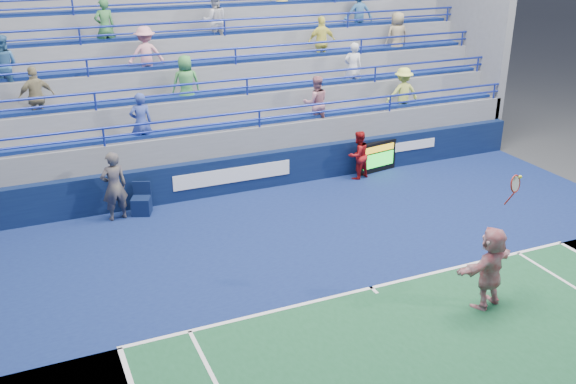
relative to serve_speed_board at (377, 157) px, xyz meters
name	(u,v)px	position (x,y,z in m)	size (l,w,h in m)	color
ground	(371,289)	(-3.86, -6.28, -0.51)	(120.00, 120.00, 0.00)	#333538
sponsor_wall	(263,170)	(-3.85, 0.22, 0.04)	(18.00, 0.32, 1.10)	#0A1439
bleacher_stand	(222,108)	(-3.86, 3.99, 1.04)	(18.00, 5.60, 6.13)	slate
serve_speed_board	(377,157)	(0.00, 0.00, 0.00)	(1.47, 0.41, 1.01)	black
judge_chair	(141,204)	(-7.65, -0.28, -0.22)	(0.65, 0.66, 0.89)	#0C183A
tennis_player	(490,267)	(-2.01, -7.81, 0.39)	(1.74, 0.94, 2.87)	silver
line_judge	(114,186)	(-8.33, -0.38, 0.45)	(0.70, 0.46, 1.92)	#131534
ball_girl	(358,155)	(-0.85, -0.26, 0.26)	(0.75, 0.58, 1.54)	#A41214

